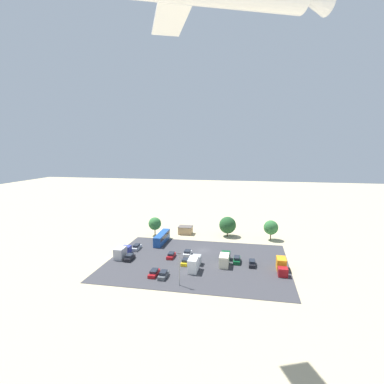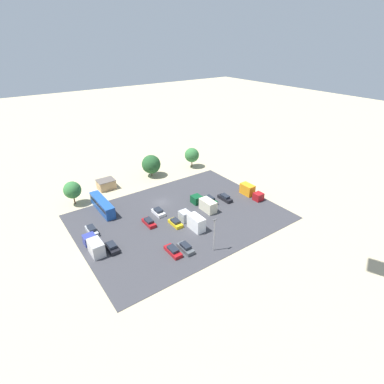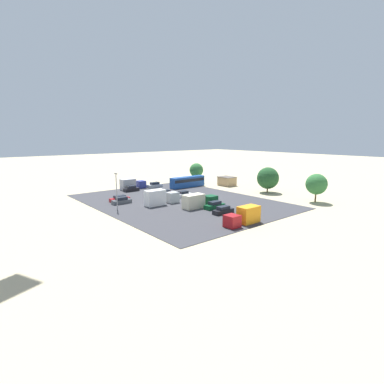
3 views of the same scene
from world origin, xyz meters
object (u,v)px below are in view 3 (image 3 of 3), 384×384
bus (187,181)px  parked_car_1 (183,194)px  parked_car_0 (122,201)px  parked_truck_0 (198,201)px  parked_car_7 (165,193)px  parked_truck_2 (132,184)px  parked_car_8 (155,185)px  parked_car_4 (120,199)px  parked_car_6 (223,210)px  parked_car_2 (215,205)px  shed_building (227,181)px  parked_car_3 (131,189)px  parked_truck_1 (160,198)px  parked_car_5 (164,198)px  parked_truck_3 (244,216)px

bus → parked_car_1: bearing=137.0°
parked_car_0 → parked_truck_0: size_ratio=0.51×
parked_car_7 → parked_truck_2: parked_truck_2 is taller
parked_car_8 → parked_truck_2: parked_truck_2 is taller
parked_truck_0 → parked_car_4: bearing=-147.4°
parked_car_0 → parked_car_6: parked_car_0 is taller
parked_car_2 → parked_car_8: size_ratio=1.01×
shed_building → parked_car_4: 37.27m
parked_car_3 → parked_car_0: bearing=143.7°
parked_car_1 → parked_car_8: size_ratio=0.87×
parked_car_4 → bus: bearing=102.3°
parked_truck_1 → parked_car_5: bearing=134.9°
parked_truck_2 → parked_car_3: bearing=-30.8°
parked_car_5 → parked_car_6: parked_car_6 is taller
parked_car_0 → parked_truck_2: 19.42m
shed_building → parked_car_0: (-2.65, 38.07, -0.70)m
shed_building → bus: 12.97m
parked_car_1 → parked_truck_3: (-26.38, 6.73, 0.79)m
parked_truck_1 → parked_car_2: bearing=32.9°
parked_car_0 → parked_car_4: parked_car_0 is taller
parked_car_6 → parked_car_2: bearing=159.0°
parked_truck_1 → parked_truck_2: bearing=167.9°
parked_car_3 → parked_truck_3: (-41.81, -0.10, 0.73)m
parked_car_5 → parked_car_7: (5.14, -3.96, 0.01)m
bus → parked_truck_1: bearing=126.6°
parked_car_5 → parked_truck_1: bearing=134.9°
parked_car_1 → parked_truck_1: 10.58m
parked_truck_1 → parked_truck_3: size_ratio=1.11×
parked_truck_1 → parked_car_3: bearing=171.3°
parked_car_5 → parked_truck_0: 10.82m
parked_car_1 → parked_car_3: 16.88m
parked_car_6 → parked_truck_1: 15.96m
shed_building → parked_truck_3: parked_truck_3 is taller
parked_car_4 → parked_car_7: bearing=85.1°
bus → parked_car_5: 20.67m
parked_car_8 → parked_car_6: bearing=169.9°
bus → parked_car_2: (-25.64, 12.97, -1.05)m
parked_car_1 → parked_car_7: (4.27, 2.79, -0.01)m
parked_truck_1 → parked_truck_2: size_ratio=1.11×
parked_car_6 → parked_truck_0: bearing=-177.9°
parked_car_8 → parked_truck_1: size_ratio=0.57×
parked_car_8 → parked_car_3: bearing=98.6°
bus → parked_car_8: 10.16m
parked_car_2 → parked_truck_0: 3.82m
parked_truck_0 → parked_truck_1: 9.13m
bus → parked_car_4: bearing=102.3°
parked_car_0 → parked_car_4: (2.68, -0.81, -0.07)m
parked_car_4 → parked_truck_1: parked_truck_1 is taller
parked_car_3 → parked_car_7: parked_car_3 is taller
parked_car_2 → parked_car_3: size_ratio=1.11×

